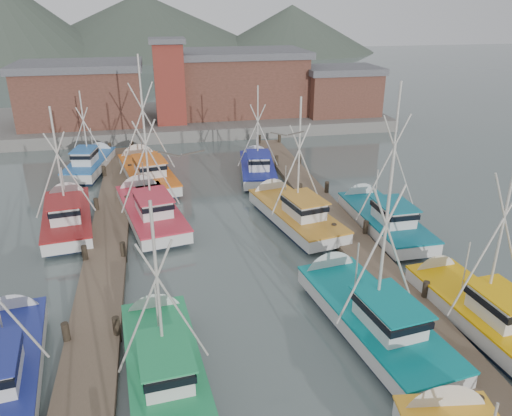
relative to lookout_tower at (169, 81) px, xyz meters
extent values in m
plane|color=#445251|center=(2.00, -33.00, -5.55)|extent=(260.00, 260.00, 0.00)
cube|color=brown|center=(-5.00, -29.00, -5.35)|extent=(2.20, 46.00, 0.40)
cylinder|color=black|center=(-6.00, -35.00, -5.10)|extent=(0.30, 0.30, 1.50)
cylinder|color=black|center=(-6.00, -28.00, -5.10)|extent=(0.30, 0.30, 1.50)
cylinder|color=black|center=(-6.00, -21.00, -5.10)|extent=(0.30, 0.30, 1.50)
cylinder|color=black|center=(-6.00, -14.00, -5.10)|extent=(0.30, 0.30, 1.50)
cylinder|color=black|center=(-6.00, -7.00, -5.10)|extent=(0.30, 0.30, 1.50)
cylinder|color=black|center=(-4.00, -35.00, -5.10)|extent=(0.30, 0.30, 1.50)
cylinder|color=black|center=(-4.00, -28.00, -5.10)|extent=(0.30, 0.30, 1.50)
cylinder|color=black|center=(-4.00, -21.00, -5.10)|extent=(0.30, 0.30, 1.50)
cylinder|color=black|center=(-4.00, -14.00, -5.10)|extent=(0.30, 0.30, 1.50)
cylinder|color=black|center=(-4.00, -7.00, -5.10)|extent=(0.30, 0.30, 1.50)
cube|color=brown|center=(9.00, -29.00, -5.35)|extent=(2.20, 46.00, 0.40)
cylinder|color=black|center=(8.00, -42.00, -5.10)|extent=(0.30, 0.30, 1.50)
cylinder|color=black|center=(8.00, -35.00, -5.10)|extent=(0.30, 0.30, 1.50)
cylinder|color=black|center=(8.00, -28.00, -5.10)|extent=(0.30, 0.30, 1.50)
cylinder|color=black|center=(8.00, -21.00, -5.10)|extent=(0.30, 0.30, 1.50)
cylinder|color=black|center=(8.00, -14.00, -5.10)|extent=(0.30, 0.30, 1.50)
cylinder|color=black|center=(8.00, -7.00, -5.10)|extent=(0.30, 0.30, 1.50)
cylinder|color=black|center=(10.00, -35.00, -5.10)|extent=(0.30, 0.30, 1.50)
cylinder|color=black|center=(10.00, -28.00, -5.10)|extent=(0.30, 0.30, 1.50)
cylinder|color=black|center=(10.00, -21.00, -5.10)|extent=(0.30, 0.30, 1.50)
cylinder|color=black|center=(10.00, -14.00, -5.10)|extent=(0.30, 0.30, 1.50)
cylinder|color=black|center=(10.00, -7.00, -5.10)|extent=(0.30, 0.30, 1.50)
cube|color=slate|center=(2.00, 4.00, -4.95)|extent=(44.00, 16.00, 1.20)
cube|color=brown|center=(-9.00, 2.00, -1.60)|extent=(12.00, 8.00, 5.50)
cube|color=slate|center=(-9.00, 2.00, 1.50)|extent=(12.72, 8.48, 0.70)
cube|color=brown|center=(8.00, 4.00, -1.25)|extent=(14.00, 9.00, 6.20)
cube|color=slate|center=(8.00, 4.00, 2.20)|extent=(14.84, 9.54, 0.70)
cube|color=brown|center=(19.00, 1.00, -2.10)|extent=(8.00, 6.00, 4.50)
cube|color=slate|center=(19.00, 1.00, 0.50)|extent=(8.48, 6.36, 0.70)
cube|color=maroon|center=(0.00, 0.00, -0.35)|extent=(3.00, 3.00, 8.00)
cube|color=slate|center=(0.00, 0.00, 3.90)|extent=(3.60, 3.60, 0.50)
cone|color=#3F4A3D|center=(-3.00, 97.00, -5.55)|extent=(140.00, 140.00, 30.00)
cone|color=#3F4A3D|center=(37.00, 87.00, -5.55)|extent=(90.00, 90.00, 24.00)
cone|color=silver|center=(6.81, -41.53, -5.00)|extent=(3.02, 1.50, 2.90)
cube|color=#0F1A32|center=(-2.14, -37.91, -5.50)|extent=(2.88, 7.20, 0.70)
cube|color=silver|center=(-2.14, -37.91, -4.85)|extent=(3.28, 8.18, 0.80)
cube|color=#209856|center=(-2.14, -37.91, -4.47)|extent=(3.36, 8.27, 0.10)
cone|color=silver|center=(-2.48, -33.93, -5.00)|extent=(2.58, 1.31, 2.50)
cube|color=silver|center=(-2.05, -38.86, -3.90)|extent=(1.81, 2.53, 1.10)
cube|color=black|center=(-2.05, -38.86, -3.67)|extent=(1.94, 2.77, 0.28)
cube|color=#209856|center=(-2.05, -38.86, -3.31)|extent=(2.05, 2.94, 0.07)
cylinder|color=beige|center=(-2.12, -38.07, -1.28)|extent=(0.12, 0.12, 6.34)
cylinder|color=beige|center=(-2.63, -38.11, -2.02)|extent=(2.27, 0.28, 4.96)
cylinder|color=beige|center=(-1.61, -38.02, -2.02)|extent=(2.27, 0.28, 4.96)
cylinder|color=beige|center=(-2.26, -36.48, -3.25)|extent=(0.07, 0.07, 2.23)
cube|color=#0F1A32|center=(6.68, -36.59, -5.50)|extent=(3.64, 8.21, 0.70)
cube|color=silver|center=(6.68, -36.59, -4.85)|extent=(4.14, 9.33, 0.80)
cube|color=#058081|center=(6.68, -36.59, -4.47)|extent=(4.24, 9.43, 0.10)
cone|color=silver|center=(6.06, -32.12, -5.00)|extent=(2.94, 1.47, 2.82)
cube|color=silver|center=(6.83, -37.66, -3.90)|extent=(2.17, 2.93, 1.10)
cube|color=black|center=(6.83, -37.66, -3.67)|extent=(2.33, 3.21, 0.28)
cube|color=#058081|center=(6.83, -37.66, -3.31)|extent=(2.47, 3.41, 0.07)
cylinder|color=beige|center=(6.70, -36.77, -0.76)|extent=(0.14, 0.14, 7.37)
cylinder|color=beige|center=(6.13, -36.85, -1.63)|extent=(2.62, 0.45, 5.76)
cylinder|color=beige|center=(7.27, -36.69, -1.63)|extent=(2.62, 0.45, 5.76)
cylinder|color=beige|center=(6.46, -34.98, -3.25)|extent=(0.08, 0.08, 2.52)
cube|color=#0F1A32|center=(-7.98, -36.89, -5.50)|extent=(3.18, 7.43, 0.70)
cube|color=silver|center=(-7.98, -36.89, -4.85)|extent=(3.61, 8.45, 0.80)
cube|color=navy|center=(-7.98, -36.89, -4.47)|extent=(3.70, 8.54, 0.10)
cone|color=silver|center=(-8.47, -32.82, -5.00)|extent=(2.67, 1.39, 2.56)
cylinder|color=beige|center=(-7.40, -36.98, -2.01)|extent=(2.29, 0.36, 4.99)
cube|color=#0F1A32|center=(11.49, -37.10, -5.50)|extent=(2.86, 7.06, 0.70)
cube|color=silver|center=(11.49, -37.10, -4.85)|extent=(3.25, 8.02, 0.80)
cube|color=#FFB605|center=(11.49, -37.10, -4.47)|extent=(3.33, 8.10, 0.10)
cone|color=silver|center=(11.15, -33.20, -5.00)|extent=(2.56, 1.31, 2.47)
cube|color=silver|center=(11.57, -38.03, -3.90)|extent=(1.80, 2.48, 1.10)
cube|color=black|center=(11.57, -38.03, -3.67)|extent=(1.92, 2.72, 0.28)
cube|color=#FFB605|center=(11.57, -38.03, -3.31)|extent=(2.04, 2.89, 0.07)
cylinder|color=beige|center=(11.51, -37.25, -0.47)|extent=(0.12, 0.12, 7.96)
cylinder|color=beige|center=(10.98, -37.30, -1.41)|extent=(2.83, 0.33, 6.21)
cylinder|color=beige|center=(12.03, -37.21, -1.41)|extent=(2.83, 0.33, 6.21)
cylinder|color=beige|center=(11.37, -35.69, -3.25)|extent=(0.07, 0.07, 2.29)
cube|color=#0F1A32|center=(-2.47, -22.90, -5.50)|extent=(4.11, 8.33, 0.70)
cube|color=silver|center=(-2.47, -22.90, -4.85)|extent=(4.67, 9.46, 0.80)
cube|color=red|center=(-2.47, -22.90, -4.47)|extent=(4.77, 9.57, 0.10)
cone|color=silver|center=(-3.35, -18.46, -5.00)|extent=(2.99, 1.63, 2.83)
cube|color=silver|center=(-2.26, -23.97, -3.90)|extent=(2.33, 3.02, 1.10)
cube|color=black|center=(-2.26, -23.97, -3.67)|extent=(2.49, 3.31, 0.28)
cube|color=red|center=(-2.26, -23.97, -3.31)|extent=(2.65, 3.51, 0.07)
cylinder|color=beige|center=(-2.43, -23.08, -0.82)|extent=(0.15, 0.15, 7.26)
cylinder|color=beige|center=(-3.00, -23.19, -1.68)|extent=(2.56, 0.60, 5.67)
cylinder|color=beige|center=(-1.86, -22.96, -1.68)|extent=(2.56, 0.60, 5.67)
cylinder|color=beige|center=(-2.79, -21.30, -3.25)|extent=(0.09, 0.09, 2.53)
cube|color=#0F1A32|center=(6.49, -25.19, -5.50)|extent=(3.93, 7.94, 0.70)
cube|color=silver|center=(6.49, -25.19, -4.85)|extent=(4.47, 9.03, 0.80)
cube|color=orange|center=(6.49, -25.19, -4.47)|extent=(4.56, 9.13, 0.10)
cone|color=silver|center=(5.64, -20.96, -5.00)|extent=(2.86, 1.61, 2.70)
cube|color=silver|center=(6.70, -26.21, -3.90)|extent=(2.22, 2.89, 1.10)
cube|color=black|center=(6.70, -26.21, -3.67)|extent=(2.38, 3.16, 0.28)
cube|color=orange|center=(6.70, -26.21, -3.31)|extent=(2.53, 3.35, 0.07)
cylinder|color=beige|center=(6.53, -25.36, -0.92)|extent=(0.14, 0.14, 7.05)
cylinder|color=beige|center=(5.99, -25.47, -1.75)|extent=(2.49, 0.59, 5.51)
cylinder|color=beige|center=(7.07, -25.25, -1.75)|extent=(2.49, 0.59, 5.51)
cylinder|color=beige|center=(6.19, -23.67, -3.25)|extent=(0.08, 0.08, 2.41)
cube|color=#0F1A32|center=(-7.58, -22.81, -5.50)|extent=(3.31, 7.59, 0.70)
cube|color=silver|center=(-7.58, -22.81, -4.85)|extent=(3.77, 8.62, 0.80)
cube|color=maroon|center=(-7.58, -22.81, -4.47)|extent=(3.86, 8.72, 0.10)
cone|color=silver|center=(-8.12, -18.68, -5.00)|extent=(2.72, 1.43, 2.60)
cube|color=silver|center=(-7.45, -23.80, -3.90)|extent=(1.99, 2.70, 1.10)
cube|color=black|center=(-7.45, -23.80, -3.67)|extent=(2.13, 2.96, 0.28)
cube|color=maroon|center=(-7.45, -23.80, -3.31)|extent=(2.26, 3.14, 0.07)
cylinder|color=beige|center=(-7.56, -22.98, -1.15)|extent=(0.14, 0.14, 6.60)
cylinder|color=beige|center=(-8.13, -23.05, -1.93)|extent=(2.36, 0.40, 5.16)
cylinder|color=beige|center=(-6.99, -22.90, -1.93)|extent=(2.36, 0.40, 5.16)
cylinder|color=beige|center=(-7.78, -21.32, -3.25)|extent=(0.08, 0.08, 2.50)
cube|color=#0F1A32|center=(11.59, -27.20, -5.50)|extent=(2.55, 7.42, 0.70)
cube|color=silver|center=(11.59, -27.20, -4.85)|extent=(2.90, 8.43, 0.80)
cube|color=#0B697C|center=(11.59, -27.20, -4.47)|extent=(2.99, 8.52, 0.10)
cone|color=silver|center=(11.52, -23.00, -5.00)|extent=(2.67, 1.14, 2.65)
cube|color=silver|center=(11.61, -28.20, -3.90)|extent=(1.75, 2.54, 1.10)
cube|color=black|center=(11.61, -28.20, -3.67)|extent=(1.87, 2.80, 0.28)
cube|color=#0B697C|center=(11.61, -28.20, -3.31)|extent=(1.98, 2.97, 0.07)
cylinder|color=beige|center=(11.59, -27.36, -0.42)|extent=(0.12, 0.12, 8.07)
cylinder|color=beige|center=(11.03, -27.37, -1.37)|extent=(2.87, 0.14, 6.30)
cylinder|color=beige|center=(12.16, -27.35, -1.37)|extent=(2.87, 0.14, 6.30)
cylinder|color=beige|center=(11.56, -25.69, -3.25)|extent=(0.07, 0.07, 2.45)
cube|color=#0F1A32|center=(-2.64, -15.07, -5.50)|extent=(4.22, 8.68, 0.70)
cube|color=silver|center=(-2.64, -15.07, -4.85)|extent=(4.80, 9.86, 0.80)
cube|color=orange|center=(-2.64, -15.07, -4.47)|extent=(4.91, 9.97, 0.10)
cone|color=silver|center=(-3.52, -10.43, -5.00)|extent=(3.11, 1.64, 2.95)
cube|color=silver|center=(-2.42, -16.19, -3.90)|extent=(2.41, 3.14, 1.10)
cube|color=black|center=(-2.42, -16.19, -3.67)|extent=(2.58, 3.45, 0.28)
cube|color=orange|center=(-2.42, -16.19, -3.31)|extent=(2.74, 3.65, 0.07)
cylinder|color=beige|center=(-2.60, -15.26, -0.14)|extent=(0.15, 0.15, 8.62)
cylinder|color=beige|center=(-3.19, -15.37, -1.15)|extent=(3.04, 0.67, 6.74)
cylinder|color=beige|center=(-2.01, -15.15, -1.15)|extent=(3.04, 0.67, 6.74)
cylinder|color=beige|center=(-2.95, -13.40, -3.25)|extent=(0.09, 0.09, 2.64)
cube|color=#0F1A32|center=(6.02, -15.67, -5.50)|extent=(3.17, 7.05, 0.70)
cube|color=silver|center=(6.02, -15.67, -4.85)|extent=(3.60, 8.01, 0.80)
cube|color=navy|center=(6.02, -15.67, -4.47)|extent=(3.68, 8.10, 0.10)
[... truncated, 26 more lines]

